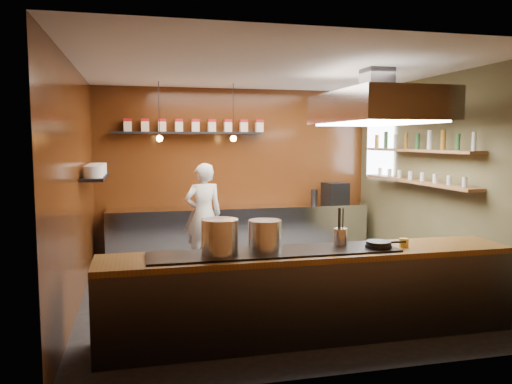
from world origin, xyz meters
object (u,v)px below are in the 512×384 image
object	(u,v)px
stockpot_large	(220,237)
espresso_machine	(335,193)
chef	(204,214)
stockpot_small	(265,235)
extractor_hood	(376,107)

from	to	relation	value
stockpot_large	espresso_machine	xyz separation A→B (m)	(2.75, 3.72, -0.02)
chef	stockpot_small	bearing A→B (deg)	87.28
espresso_machine	chef	world-z (taller)	chef
stockpot_small	extractor_hood	bearing A→B (deg)	32.92
stockpot_large	espresso_machine	bearing A→B (deg)	53.49
stockpot_small	espresso_machine	bearing A→B (deg)	58.09
stockpot_small	stockpot_large	bearing A→B (deg)	-172.45
espresso_machine	extractor_hood	bearing A→B (deg)	-109.69
extractor_hood	espresso_machine	xyz separation A→B (m)	(0.48, 2.49, -1.41)
chef	espresso_machine	bearing A→B (deg)	-177.60
stockpot_large	stockpot_small	world-z (taller)	stockpot_large
stockpot_large	espresso_machine	size ratio (longest dim) A/B	0.92
extractor_hood	chef	world-z (taller)	extractor_hood
extractor_hood	stockpot_small	size ratio (longest dim) A/B	5.88
espresso_machine	chef	size ratio (longest dim) A/B	0.23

